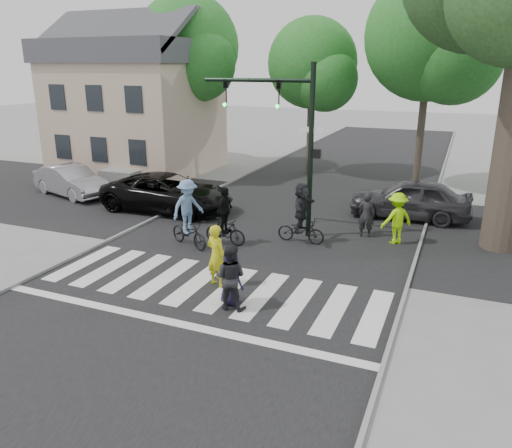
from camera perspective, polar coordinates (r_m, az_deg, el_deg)
The scene contains 23 objects.
ground at distance 13.29m, azimuth -7.08°, elevation -8.74°, with size 120.00×120.00×0.00m, color gray.
road_stem at distance 17.44m, azimuth 1.02°, elevation -2.02°, with size 10.00×70.00×0.01m, color black.
road_cross at distance 20.12m, azimuth 4.18°, elevation 0.64°, with size 70.00×10.00×0.01m, color black.
curb_left at distance 19.76m, azimuth -12.71°, elevation 0.06°, with size 0.10×70.00×0.10m, color gray.
curb_right at distance 16.38m, azimuth 17.71°, elevation -4.08°, with size 0.10×70.00×0.10m, color gray.
crosswalk at distance 13.81m, azimuth -5.72°, elevation -7.61°, with size 10.00×3.85×0.01m.
traffic_signal at distance 17.54m, azimuth 3.66°, elevation 11.15°, with size 4.45×0.29×6.00m.
bg_tree_0 at distance 32.89m, azimuth -15.00°, elevation 17.56°, with size 5.46×5.20×8.97m.
bg_tree_1 at distance 29.69m, azimuth -7.53°, elevation 19.02°, with size 6.09×5.80×9.80m.
bg_tree_2 at distance 28.00m, azimuth 6.82°, elevation 17.35°, with size 5.04×4.80×8.40m.
bg_tree_3 at distance 25.62m, azimuth 19.91°, elevation 19.06°, with size 6.30×6.00×10.20m.
house at distance 30.00m, azimuth -13.52°, elevation 13.22°, with size 8.40×8.10×8.82m.
pedestrian_woman at distance 13.79m, azimuth -4.55°, elevation -3.62°, with size 0.65×0.42×1.78m, color gold.
pedestrian_child at distance 12.77m, azimuth -2.91°, elevation -6.15°, with size 0.71×0.46×1.46m, color #1B1935.
pedestrian_adult at distance 12.51m, azimuth -2.98°, elevation -6.08°, with size 0.83×0.65×1.70m, color black.
cyclist_left at distance 16.86m, azimuth -7.74°, elevation 0.69°, with size 1.93×1.36×2.32m.
cyclist_mid at distance 17.00m, azimuth -3.57°, elevation 0.32°, with size 1.56×0.95×2.01m.
cyclist_right at distance 17.16m, azimuth 5.20°, elevation 0.87°, with size 1.68×1.56×2.12m.
car_suv at distance 21.33m, azimuth -10.08°, elevation 3.55°, with size 2.58×5.59×1.55m, color black.
car_silver at distance 25.06m, azimuth -20.40°, elevation 4.65°, with size 1.51×4.33×1.43m, color #A2A1A7.
car_grey at distance 20.83m, azimuth 17.20°, elevation 2.75°, with size 1.89×4.70×1.60m, color #343338.
bystander_hivis at distance 17.69m, azimuth 15.79°, elevation 0.62°, with size 1.16×0.67×1.80m, color #A4FE07.
bystander_dark at distance 18.14m, azimuth 12.47°, elevation 1.02°, with size 0.59×0.39×1.63m, color black.
Camera 1 is at (6.05, -10.27, 5.88)m, focal length 35.00 mm.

